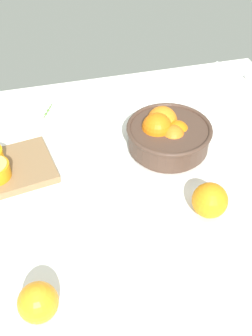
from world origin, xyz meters
The scene contains 6 objects.
ground_plane centered at (0.00, 0.00, -1.50)cm, with size 117.28×97.21×3.00cm, color white.
fruit_bowl centered at (12.28, 6.90, 4.94)cm, with size 23.25×23.25×11.33cm.
loose_orange_0 centered at (-26.99, -33.77, 3.91)cm, with size 7.81×7.81×7.81cm, color orange.
loose_orange_1 centered at (14.20, -18.16, 4.22)cm, with size 8.45×8.45×8.45cm, color orange.
spoon centered at (50.39, 38.85, 0.43)cm, with size 7.67×15.46×1.00cm.
herb_sprig_0 centered at (-18.05, 32.93, 0.26)cm, with size 3.74×7.23×0.97cm.
Camera 1 is at (-20.75, -75.30, 74.50)cm, focal length 43.74 mm.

